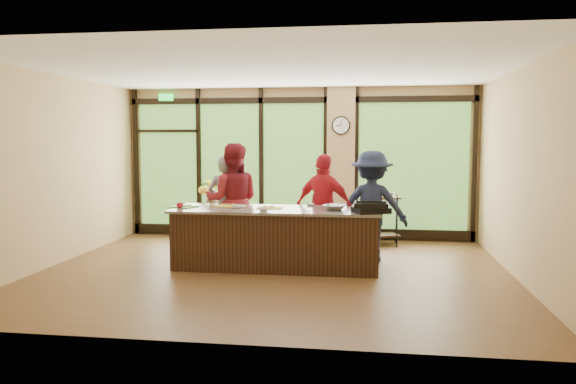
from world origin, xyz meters
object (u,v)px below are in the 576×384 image
(roasting_pan, at_px, (371,210))
(island_base, at_px, (277,239))
(bar_cart, at_px, (379,213))
(cook_right, at_px, (372,206))
(flower_stand, at_px, (212,226))
(cook_left, at_px, (226,205))

(roasting_pan, bearing_deg, island_base, 145.49)
(roasting_pan, distance_m, bar_cart, 2.42)
(bar_cart, bearing_deg, roasting_pan, -113.56)
(cook_right, distance_m, bar_cart, 1.42)
(flower_stand, bearing_deg, cook_left, -63.58)
(island_base, distance_m, cook_left, 1.39)
(cook_left, height_order, cook_right, cook_right)
(island_base, distance_m, flower_stand, 2.10)
(roasting_pan, distance_m, flower_stand, 3.46)
(roasting_pan, bearing_deg, bar_cart, 63.67)
(flower_stand, bearing_deg, bar_cart, 3.76)
(flower_stand, bearing_deg, roasting_pan, -39.04)
(island_base, height_order, roasting_pan, roasting_pan)
(cook_right, height_order, roasting_pan, cook_right)
(island_base, distance_m, bar_cart, 2.63)
(cook_right, height_order, flower_stand, cook_right)
(bar_cart, bearing_deg, cook_right, -115.64)
(cook_left, relative_size, roasting_pan, 3.57)
(cook_left, distance_m, flower_stand, 0.92)
(island_base, relative_size, bar_cart, 3.08)
(cook_left, bearing_deg, cook_right, 175.13)
(roasting_pan, height_order, bar_cart, same)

